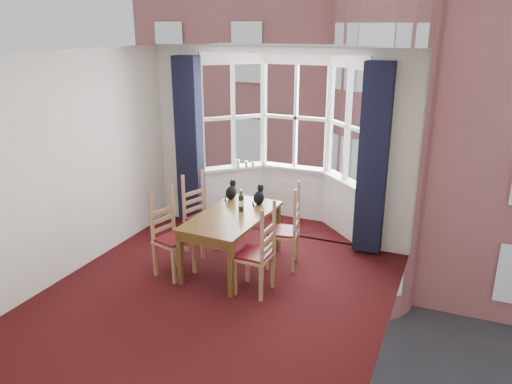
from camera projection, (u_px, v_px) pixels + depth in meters
The scene contains 23 objects.
floor at pixel (210, 301), 5.85m from camera, with size 4.50×4.50×0.00m, color black.
ceiling at pixel (201, 55), 4.95m from camera, with size 4.50×4.50×0.00m, color white.
wall_left at pixel (63, 168), 6.14m from camera, with size 4.50×4.50×0.00m, color silver.
wall_right at pixel (395, 214), 4.66m from camera, with size 4.50×4.50×0.00m, color silver.
wall_near at pixel (50, 282), 3.44m from camera, with size 4.00×4.00×0.00m, color silver.
wall_back_pier_left at pixel (182, 135), 7.97m from camera, with size 0.70×0.12×2.80m, color silver.
wall_back_pier_right at pixel (393, 155), 6.75m from camera, with size 0.70×0.12×2.80m, color silver.
bay_window at pixel (290, 138), 7.80m from camera, with size 2.76×0.94×2.80m.
curtain_left at pixel (189, 142), 7.75m from camera, with size 0.38×0.22×2.60m, color black.
curtain_right at pixel (373, 160), 6.69m from camera, with size 0.38×0.22×2.60m, color black.
dining_table at pixel (232, 221), 6.49m from camera, with size 0.87×1.54×0.74m.
chair_left_near at pixel (169, 239), 6.40m from camera, with size 0.49×0.50×0.92m.
chair_left_far at pixel (199, 219), 7.06m from camera, with size 0.51×0.52×0.92m.
chair_right_near at pixel (261, 257), 5.90m from camera, with size 0.41×0.43×0.92m.
chair_right_far at pixel (289, 233), 6.57m from camera, with size 0.47×0.49×0.92m.
cat_left at pixel (231, 192), 7.02m from camera, with size 0.15×0.21×0.28m.
cat_right at pixel (259, 197), 6.81m from camera, with size 0.15×0.21×0.28m.
wine_bottle at pixel (241, 202), 6.55m from camera, with size 0.07×0.07×0.29m.
candle_tall at pixel (238, 163), 8.13m from camera, with size 0.06×0.06×0.12m, color white.
candle_short at pixel (246, 164), 8.10m from camera, with size 0.06×0.06×0.11m, color white.
candle_extra at pixel (253, 165), 8.08m from camera, with size 0.05×0.05×0.10m, color white.
street at pixel (424, 157), 35.88m from camera, with size 80.00×80.00×0.00m, color #333335.
tenement_building at pixel (396, 69), 17.55m from camera, with size 18.40×7.80×15.20m.
Camera 1 is at (2.51, -4.51, 3.09)m, focal length 35.00 mm.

